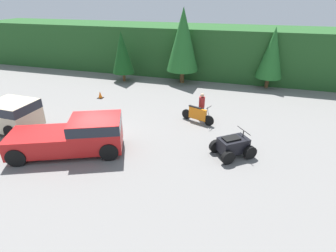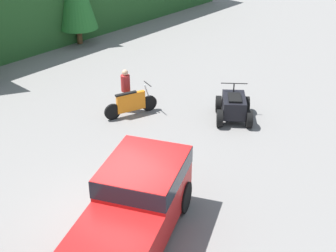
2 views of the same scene
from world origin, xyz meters
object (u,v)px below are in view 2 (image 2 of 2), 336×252
(dirt_bike, at_px, (131,104))
(quad_atv, at_px, (234,107))
(rider_person, at_px, (126,89))
(pickup_truck_red, at_px, (131,211))

(dirt_bike, relative_size, quad_atv, 0.92)
(rider_person, bearing_deg, dirt_bike, -72.14)
(pickup_truck_red, relative_size, rider_person, 3.25)
(dirt_bike, bearing_deg, pickup_truck_red, -114.74)
(quad_atv, bearing_deg, dirt_bike, 88.36)
(pickup_truck_red, bearing_deg, dirt_bike, 21.90)
(quad_atv, relative_size, rider_person, 1.32)
(pickup_truck_red, xyz_separation_m, rider_person, (5.30, 5.59, -0.01))
(pickup_truck_red, height_order, rider_person, pickup_truck_red)
(quad_atv, distance_m, rider_person, 4.34)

